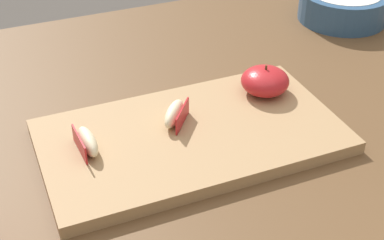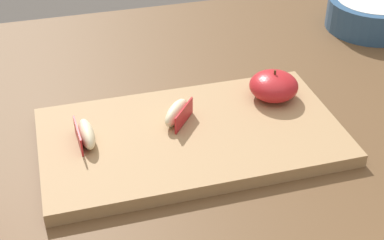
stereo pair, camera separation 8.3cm
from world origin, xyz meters
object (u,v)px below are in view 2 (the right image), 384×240
Objects in this scene: apple_half_skin_up at (274,86)px; ceramic_fruit_bowl at (372,13)px; apple_wedge_right at (177,114)px; apple_wedge_near_knife at (86,134)px; cutting_board at (192,136)px.

ceramic_fruit_bowl is (0.32, 0.23, -0.01)m from apple_half_skin_up.
apple_half_skin_up is 0.42× the size of ceramic_fruit_bowl.
apple_wedge_right is 0.14m from apple_wedge_near_knife.
apple_half_skin_up is 1.19× the size of apple_wedge_right.
apple_half_skin_up is 1.16× the size of apple_wedge_near_knife.
cutting_board is 0.55m from ceramic_fruit_bowl.
ceramic_fruit_bowl reaches higher than apple_wedge_right.
apple_half_skin_up is at bearing 7.68° from apple_wedge_near_knife.
apple_wedge_near_knife is 0.69m from ceramic_fruit_bowl.
ceramic_fruit_bowl is (0.63, 0.27, -0.00)m from apple_wedge_near_knife.
apple_wedge_near_knife is (-0.31, -0.04, -0.01)m from apple_half_skin_up.
apple_wedge_near_knife is at bearing 174.93° from cutting_board.
cutting_board is 2.39× the size of ceramic_fruit_bowl.
ceramic_fruit_bowl reaches higher than cutting_board.
cutting_board is at bearing -160.09° from apple_half_skin_up.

